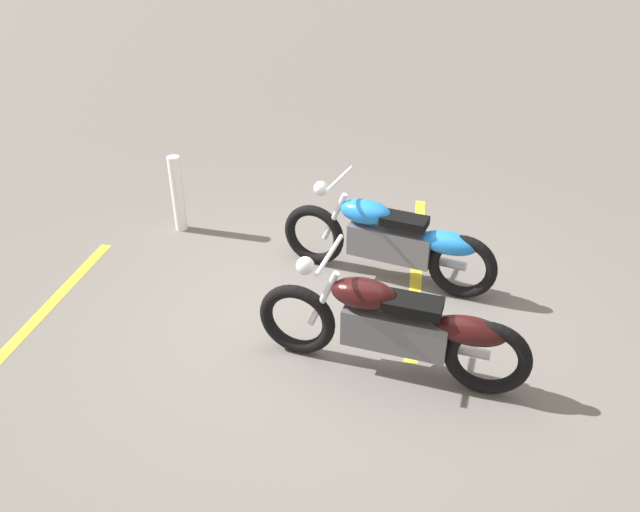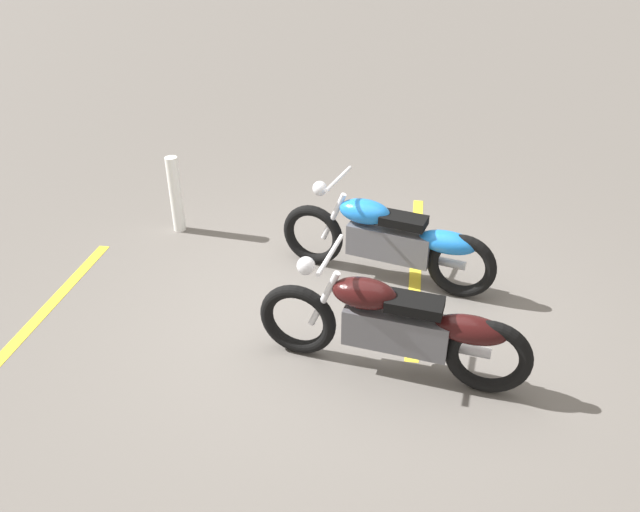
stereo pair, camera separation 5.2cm
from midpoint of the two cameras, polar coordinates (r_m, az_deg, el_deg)
The scene contains 6 objects.
ground_plane at distance 5.77m, azimuth 2.08°, elevation -5.65°, with size 60.00×60.00×0.00m, color #66605B.
motorcycle_bright_foreground at distance 6.11m, azimuth 6.85°, elevation 1.48°, with size 2.15×0.87×1.04m.
motorcycle_dark_foreground at distance 4.92m, azimuth 7.38°, elevation -6.50°, with size 2.20×0.74×1.04m.
bollard_post at distance 7.23m, azimuth -12.87°, elevation 5.64°, with size 0.14×0.14×0.90m, color white.
parking_stripe_near at distance 6.62m, azimuth 9.19°, elevation -0.84°, with size 3.20×0.12×0.01m, color yellow.
parking_stripe_mid at distance 6.18m, azimuth -25.47°, elevation -6.31°, with size 3.20×0.12×0.01m, color yellow.
Camera 1 is at (-0.26, 4.65, 3.41)m, focal length 34.49 mm.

